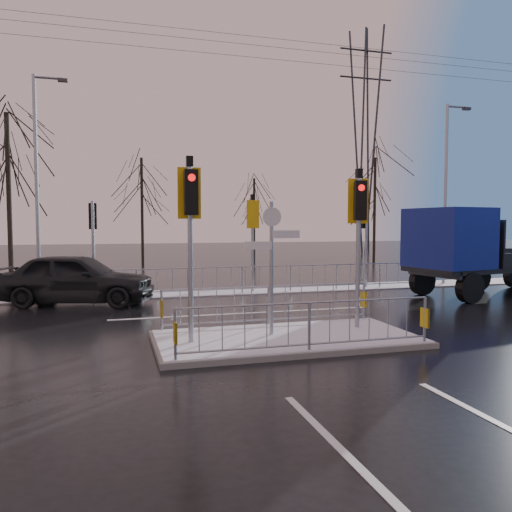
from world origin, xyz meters
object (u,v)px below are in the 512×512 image
object	(u,v)px
traffic_island	(286,325)
flatbed_truck	(468,250)
street_lamp_right	(447,186)
street_lamp_left	(38,176)
car_far_lane	(76,279)

from	to	relation	value
traffic_island	flatbed_truck	xyz separation A→B (m)	(8.81, 4.82, 1.35)
street_lamp_right	traffic_island	bearing A→B (deg)	-141.27
flatbed_truck	street_lamp_left	xyz separation A→B (m)	(-15.23, 4.67, 2.75)
traffic_island	car_far_lane	distance (m)	8.59
car_far_lane	flatbed_truck	size ratio (longest dim) A/B	0.70
car_far_lane	street_lamp_right	size ratio (longest dim) A/B	0.64
traffic_island	car_far_lane	xyz separation A→B (m)	(-5.00, 6.97, 0.48)
car_far_lane	street_lamp_left	bearing A→B (deg)	45.54
car_far_lane	street_lamp_left	distance (m)	4.63
traffic_island	flatbed_truck	distance (m)	10.13
street_lamp_left	flatbed_truck	bearing A→B (deg)	-17.06
street_lamp_right	car_far_lane	bearing A→B (deg)	-174.42
traffic_island	street_lamp_left	xyz separation A→B (m)	(-6.42, 9.49, 4.10)
car_far_lane	street_lamp_left	world-z (taller)	street_lamp_left
car_far_lane	street_lamp_right	distance (m)	16.05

